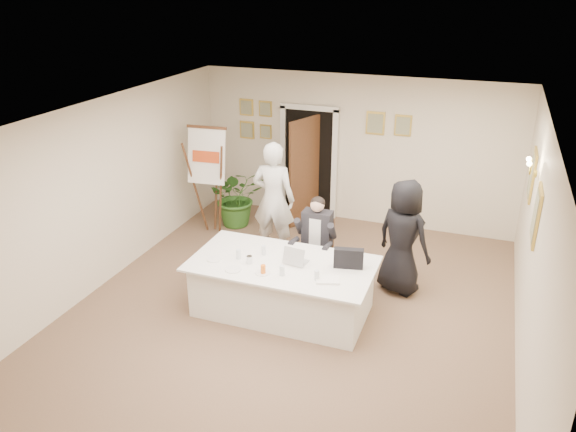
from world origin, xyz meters
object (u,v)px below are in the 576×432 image
(conference_table, at_px, (282,287))
(potted_palm, at_px, (237,197))
(laptop, at_px, (296,253))
(paper_stack, at_px, (328,280))
(seated_man, at_px, (316,240))
(oj_glass, at_px, (263,270))
(standing_woman, at_px, (403,237))
(laptop_bag, at_px, (349,258))
(flip_chart, at_px, (211,186))
(standing_man, at_px, (274,200))
(steel_jug, at_px, (249,260))

(conference_table, bearing_deg, potted_palm, 126.34)
(laptop, xyz_separation_m, paper_stack, (0.56, -0.36, -0.12))
(seated_man, height_order, oj_glass, seated_man)
(seated_man, relative_size, laptop, 4.18)
(standing_woman, bearing_deg, laptop_bag, 85.45)
(flip_chart, height_order, standing_woman, flip_chart)
(standing_woman, bearing_deg, oj_glass, 69.82)
(seated_man, bearing_deg, laptop_bag, -50.20)
(potted_palm, bearing_deg, standing_woman, -22.70)
(potted_palm, height_order, laptop, potted_palm)
(flip_chart, bearing_deg, oj_glass, -50.20)
(laptop, distance_m, laptop_bag, 0.72)
(standing_man, height_order, paper_stack, standing_man)
(laptop, distance_m, steel_jug, 0.65)
(seated_man, bearing_deg, flip_chart, 153.92)
(standing_woman, distance_m, steel_jug, 2.30)
(conference_table, relative_size, steel_jug, 22.98)
(conference_table, height_order, standing_man, standing_man)
(flip_chart, distance_m, potted_palm, 0.67)
(laptop_bag, relative_size, steel_jug, 3.61)
(flip_chart, bearing_deg, laptop_bag, -31.79)
(conference_table, bearing_deg, laptop_bag, 11.25)
(potted_palm, bearing_deg, standing_man, -39.29)
(conference_table, xyz_separation_m, oj_glass, (-0.12, -0.39, 0.45))
(flip_chart, bearing_deg, standing_man, -16.55)
(standing_woman, height_order, paper_stack, standing_woman)
(steel_jug, bearing_deg, flip_chart, 128.02)
(standing_man, relative_size, potted_palm, 1.75)
(conference_table, distance_m, paper_stack, 0.88)
(potted_palm, relative_size, laptop_bag, 2.85)
(flip_chart, bearing_deg, seated_man, -24.74)
(laptop_bag, distance_m, steel_jug, 1.35)
(laptop, bearing_deg, flip_chart, 146.70)
(laptop, height_order, oj_glass, laptop)
(paper_stack, bearing_deg, standing_man, 128.09)
(conference_table, relative_size, standing_man, 1.28)
(flip_chart, relative_size, standing_woman, 1.13)
(conference_table, distance_m, standing_woman, 1.92)
(potted_palm, distance_m, laptop, 3.24)
(standing_man, bearing_deg, conference_table, 110.99)
(flip_chart, height_order, laptop, flip_chart)
(seated_man, distance_m, oj_glass, 1.42)
(laptop_bag, relative_size, paper_stack, 1.32)
(laptop, bearing_deg, paper_stack, -25.59)
(paper_stack, distance_m, oj_glass, 0.86)
(steel_jug, bearing_deg, seated_man, 63.17)
(flip_chart, distance_m, standing_man, 1.45)
(standing_woman, xyz_separation_m, steel_jug, (-1.87, -1.34, -0.05))
(standing_man, bearing_deg, potted_palm, -43.56)
(potted_palm, bearing_deg, steel_jug, -61.77)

